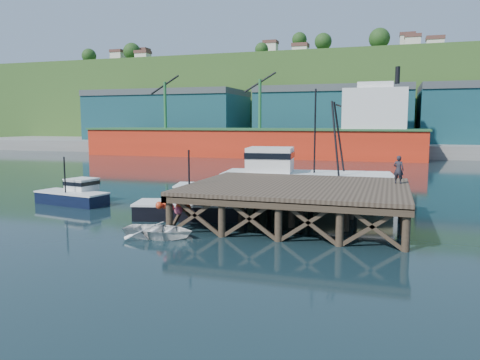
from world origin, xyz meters
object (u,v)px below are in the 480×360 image
at_px(boat_black, 192,205).
at_px(dinghy, 159,230).
at_px(trawler, 303,178).
at_px(dockworker, 399,170).
at_px(boat_navy, 74,194).

xyz_separation_m(boat_black, dinghy, (0.41, -5.01, -0.38)).
xyz_separation_m(trawler, dockworker, (6.39, -5.01, 1.29)).
height_order(boat_navy, boat_black, boat_black).
relative_size(boat_navy, dinghy, 1.57).
height_order(trawler, dinghy, trawler).
distance_m(boat_navy, boat_black, 9.84).
relative_size(dinghy, dockworker, 2.20).
bearing_deg(trawler, dockworker, -44.23).
bearing_deg(boat_navy, boat_black, -0.79).
bearing_deg(boat_navy, trawler, 32.47).
xyz_separation_m(boat_navy, dockworker, (21.22, 1.15, 2.26)).
distance_m(boat_black, dinghy, 5.04).
relative_size(trawler, dinghy, 3.46).
bearing_deg(trawler, boat_black, -128.96).
relative_size(boat_navy, dockworker, 3.46).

